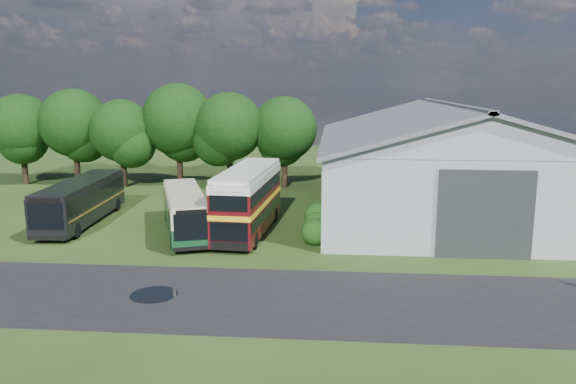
# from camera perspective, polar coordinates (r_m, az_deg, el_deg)

# --- Properties ---
(ground) EXTENTS (120.00, 120.00, 0.00)m
(ground) POSITION_cam_1_polar(r_m,az_deg,el_deg) (29.34, -8.79, -8.26)
(ground) COLOR #213511
(ground) RESTS_ON ground
(asphalt_road) EXTENTS (60.00, 8.00, 0.02)m
(asphalt_road) POSITION_cam_1_polar(r_m,az_deg,el_deg) (26.02, -3.83, -10.71)
(asphalt_road) COLOR black
(asphalt_road) RESTS_ON ground
(puddle) EXTENTS (2.20, 2.20, 0.01)m
(puddle) POSITION_cam_1_polar(r_m,az_deg,el_deg) (27.04, -13.45, -10.14)
(puddle) COLOR black
(puddle) RESTS_ON ground
(storage_shed) EXTENTS (18.80, 24.80, 8.15)m
(storage_shed) POSITION_cam_1_polar(r_m,az_deg,el_deg) (43.99, 15.70, 3.50)
(storage_shed) COLOR gray
(storage_shed) RESTS_ON ground
(tree_far_left) EXTENTS (6.12, 6.12, 8.64)m
(tree_far_left) POSITION_cam_1_polar(r_m,az_deg,el_deg) (59.09, -25.50, 6.03)
(tree_far_left) COLOR black
(tree_far_left) RESTS_ON ground
(tree_left_a) EXTENTS (6.46, 6.46, 9.12)m
(tree_left_a) POSITION_cam_1_polar(r_m,az_deg,el_deg) (57.16, -20.91, 6.56)
(tree_left_a) COLOR black
(tree_left_a) RESTS_ON ground
(tree_left_b) EXTENTS (5.78, 5.78, 8.16)m
(tree_left_b) POSITION_cam_1_polar(r_m,az_deg,el_deg) (54.29, -16.54, 5.97)
(tree_left_b) COLOR black
(tree_left_b) RESTS_ON ground
(tree_mid) EXTENTS (6.80, 6.80, 9.60)m
(tree_mid) POSITION_cam_1_polar(r_m,az_deg,el_deg) (53.86, -11.09, 7.17)
(tree_mid) COLOR black
(tree_mid) RESTS_ON ground
(tree_right_a) EXTENTS (6.26, 6.26, 8.83)m
(tree_right_a) POSITION_cam_1_polar(r_m,az_deg,el_deg) (51.76, -6.01, 6.62)
(tree_right_a) COLOR black
(tree_right_a) RESTS_ON ground
(tree_right_b) EXTENTS (5.98, 5.98, 8.45)m
(tree_right_b) POSITION_cam_1_polar(r_m,az_deg,el_deg) (51.87, -0.37, 6.41)
(tree_right_b) COLOR black
(tree_right_b) RESTS_ON ground
(shrub_front) EXTENTS (1.70, 1.70, 1.70)m
(shrub_front) POSITION_cam_1_polar(r_m,az_deg,el_deg) (34.28, 2.78, -5.29)
(shrub_front) COLOR #194714
(shrub_front) RESTS_ON ground
(shrub_mid) EXTENTS (1.60, 1.60, 1.60)m
(shrub_mid) POSITION_cam_1_polar(r_m,az_deg,el_deg) (36.20, 2.90, -4.40)
(shrub_mid) COLOR #194714
(shrub_mid) RESTS_ON ground
(shrub_back) EXTENTS (1.80, 1.80, 1.80)m
(shrub_back) POSITION_cam_1_polar(r_m,az_deg,el_deg) (38.13, 3.01, -3.60)
(shrub_back) COLOR #194714
(shrub_back) RESTS_ON ground
(bus_green_single) EXTENTS (5.54, 10.23, 2.77)m
(bus_green_single) POSITION_cam_1_polar(r_m,az_deg,el_deg) (36.91, -10.43, -1.91)
(bus_green_single) COLOR black
(bus_green_single) RESTS_ON ground
(bus_maroon_double) EXTENTS (3.21, 10.11, 4.28)m
(bus_maroon_double) POSITION_cam_1_polar(r_m,az_deg,el_deg) (36.30, -4.05, -0.90)
(bus_maroon_double) COLOR black
(bus_maroon_double) RESTS_ON ground
(bus_dark_single) EXTENTS (3.09, 11.00, 3.00)m
(bus_dark_single) POSITION_cam_1_polar(r_m,az_deg,el_deg) (41.35, -20.25, -0.85)
(bus_dark_single) COLOR black
(bus_dark_single) RESTS_ON ground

